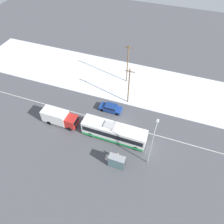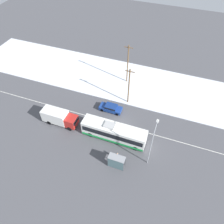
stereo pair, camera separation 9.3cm
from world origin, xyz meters
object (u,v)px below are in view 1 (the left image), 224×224
object	(u,v)px
sedan_car	(111,108)
bus_shelter	(116,161)
pedestrian_at_stop	(118,156)
streetlamp	(152,142)
utility_pole_roadside	(129,86)
utility_pole_snowlot	(128,64)
city_bus	(114,132)
box_truck	(59,117)

from	to	relation	value
sedan_car	bus_shelter	size ratio (longest dim) A/B	1.68
pedestrian_at_stop	bus_shelter	bearing A→B (deg)	-78.96
streetlamp	utility_pole_roadside	bearing A→B (deg)	121.50
utility_pole_roadside	utility_pole_snowlot	world-z (taller)	utility_pole_snowlot
city_bus	streetlamp	bearing A→B (deg)	-18.27
box_truck	bus_shelter	world-z (taller)	box_truck
box_truck	streetlamp	xyz separation A→B (m)	(17.43, -2.04, 3.31)
streetlamp	utility_pole_roadside	world-z (taller)	utility_pole_roadside
sedan_car	city_bus	bearing A→B (deg)	115.21
city_bus	utility_pole_snowlot	world-z (taller)	utility_pole_snowlot
sedan_car	utility_pole_snowlot	xyz separation A→B (m)	(0.18, 9.78, 3.97)
box_truck	bus_shelter	size ratio (longest dim) A/B	2.50
pedestrian_at_stop	utility_pole_snowlot	distance (m)	20.63
bus_shelter	streetlamp	size ratio (longest dim) A/B	0.34
box_truck	utility_pole_snowlot	size ratio (longest dim) A/B	0.73
city_bus	streetlamp	world-z (taller)	streetlamp
utility_pole_roadside	streetlamp	bearing A→B (deg)	-58.50
sedan_car	utility_pole_roadside	world-z (taller)	utility_pole_roadside
sedan_car	bus_shelter	bearing A→B (deg)	114.26
streetlamp	utility_pole_snowlot	bearing A→B (deg)	117.58
pedestrian_at_stop	utility_pole_roadside	distance (m)	14.03
pedestrian_at_stop	utility_pole_roadside	bearing A→B (deg)	100.24
bus_shelter	streetlamp	xyz separation A→B (m)	(4.50, 3.08, 3.24)
streetlamp	utility_pole_snowlot	size ratio (longest dim) A/B	0.85
bus_shelter	pedestrian_at_stop	bearing A→B (deg)	101.04
box_truck	utility_pole_snowlot	bearing A→B (deg)	63.52
streetlamp	utility_pole_roadside	size ratio (longest dim) A/B	0.94
sedan_car	utility_pole_roadside	xyz separation A→B (m)	(2.43, 3.45, 3.53)
pedestrian_at_stop	utility_pole_snowlot	size ratio (longest dim) A/B	0.19
sedan_car	streetlamp	size ratio (longest dim) A/B	0.57
box_truck	city_bus	bearing A→B (deg)	1.06
utility_pole_snowlot	pedestrian_at_stop	bearing A→B (deg)	-76.70
pedestrian_at_stop	utility_pole_snowlot	bearing A→B (deg)	103.30
streetlamp	utility_pole_snowlot	world-z (taller)	utility_pole_snowlot
utility_pole_snowlot	box_truck	bearing A→B (deg)	-116.48
sedan_car	pedestrian_at_stop	world-z (taller)	pedestrian_at_stop
box_truck	pedestrian_at_stop	size ratio (longest dim) A/B	3.73
sedan_car	pedestrian_at_stop	bearing A→B (deg)	115.92
sedan_car	utility_pole_roadside	bearing A→B (deg)	-125.12
bus_shelter	utility_pole_snowlot	size ratio (longest dim) A/B	0.29
box_truck	streetlamp	world-z (taller)	streetlamp
sedan_car	streetlamp	xyz separation A→B (m)	(9.63, -8.30, 4.14)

